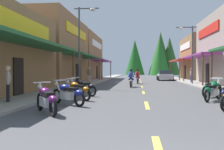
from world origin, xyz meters
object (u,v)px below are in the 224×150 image
pedestrian_by_shop (191,74)px  pedestrian_browsing (8,82)px  streetlamp_right (189,46)px  parked_car_curbside (165,75)px  streetlamp_left (83,36)px  motorcycle_parked_right_3 (213,90)px  motorcycle_parked_left_1 (68,93)px  motorcycle_parked_left_3 (82,87)px  pedestrian_waiting (89,74)px  motorcycle_parked_left_0 (46,99)px  rider_cruising_trailing (138,77)px  motorcycle_parked_right_4 (212,88)px  motorcycle_parked_left_2 (77,90)px  rider_cruising_lead (131,79)px

pedestrian_by_shop → pedestrian_browsing: size_ratio=1.01×
streetlamp_right → parked_car_curbside: streetlamp_right is taller
pedestrian_by_shop → streetlamp_left: bearing=57.3°
streetlamp_right → motorcycle_parked_right_3: (-1.51, -13.37, -3.28)m
motorcycle_parked_right_3 → motorcycle_parked_left_1: bearing=144.0°
motorcycle_parked_right_3 → parked_car_curbside: parked_car_curbside is taller
motorcycle_parked_left_3 → pedestrian_waiting: pedestrian_waiting is taller
motorcycle_parked_left_3 → motorcycle_parked_left_0: bearing=121.7°
streetlamp_right → motorcycle_parked_left_0: (-8.07, -17.62, -3.28)m
motorcycle_parked_right_3 → parked_car_curbside: (0.22, 23.55, 0.20)m
rider_cruising_trailing → parked_car_curbside: rider_cruising_trailing is taller
motorcycle_parked_right_4 → motorcycle_parked_left_3: 7.11m
motorcycle_parked_left_0 → motorcycle_parked_right_4: bearing=-85.6°
motorcycle_parked_left_3 → parked_car_curbside: parked_car_curbside is taller
motorcycle_parked_left_1 → streetlamp_right: bearing=-79.7°
motorcycle_parked_left_2 → rider_cruising_trailing: size_ratio=0.79×
streetlamp_left → motorcycle_parked_left_3: size_ratio=3.39×
motorcycle_parked_left_3 → rider_cruising_lead: size_ratio=0.88×
pedestrian_waiting → pedestrian_by_shop: bearing=80.6°
streetlamp_left → motorcycle_parked_right_3: streetlamp_left is taller
streetlamp_left → rider_cruising_lead: 5.41m
parked_car_curbside → streetlamp_right: bearing=-171.9°
parked_car_curbside → streetlamp_left: bearing=154.2°
rider_cruising_trailing → pedestrian_waiting: pedestrian_waiting is taller
motorcycle_parked_left_2 → pedestrian_browsing: size_ratio=1.03×
motorcycle_parked_right_3 → rider_cruising_lead: 10.04m
motorcycle_parked_right_4 → rider_cruising_lead: rider_cruising_lead is taller
rider_cruising_lead → pedestrian_waiting: 6.80m
rider_cruising_lead → motorcycle_parked_left_3: bearing=162.4°
streetlamp_left → pedestrian_by_shop: streetlamp_left is taller
streetlamp_right → parked_car_curbside: size_ratio=1.33×
streetlamp_right → rider_cruising_lead: (-5.59, -4.20, -3.12)m
pedestrian_by_shop → motorcycle_parked_right_4: bearing=99.6°
motorcycle_parked_right_4 → pedestrian_waiting: pedestrian_waiting is taller
streetlamp_left → motorcycle_parked_right_4: size_ratio=3.89×
pedestrian_by_shop → pedestrian_waiting: pedestrian_waiting is taller
motorcycle_parked_right_4 → parked_car_curbside: (-0.25, 21.76, 0.20)m
streetlamp_left → rider_cruising_lead: size_ratio=2.99×
streetlamp_right → pedestrian_browsing: bearing=-124.1°
parked_car_curbside → rider_cruising_trailing: bearing=157.8°
motorcycle_parked_left_2 → parked_car_curbside: 24.78m
streetlamp_right → motorcycle_parked_left_2: streetlamp_right is taller
motorcycle_parked_left_0 → motorcycle_parked_left_1: size_ratio=1.01×
motorcycle_parked_right_3 → rider_cruising_trailing: rider_cruising_trailing is taller
rider_cruising_lead → pedestrian_waiting: bearing=43.1°
motorcycle_parked_right_3 → motorcycle_parked_left_0: (-6.56, -4.25, 0.00)m
pedestrian_by_shop → streetlamp_right: bearing=91.3°
streetlamp_left → motorcycle_parked_left_1: streetlamp_left is taller
motorcycle_parked_right_4 → pedestrian_browsing: size_ratio=1.01×
streetlamp_right → motorcycle_parked_right_4: size_ratio=3.49×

